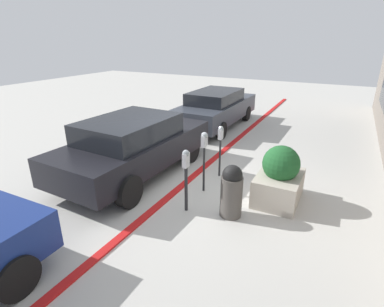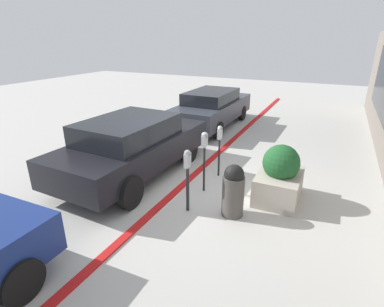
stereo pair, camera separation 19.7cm
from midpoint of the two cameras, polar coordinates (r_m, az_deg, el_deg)
name	(u,v)px [view 1 (the left image)]	position (r m, az deg, el deg)	size (l,w,h in m)	color
ground_plane	(187,185)	(7.46, -0.25, -6.10)	(40.00, 40.00, 0.00)	beige
curb_strip	(184,184)	(7.49, -0.80, -5.83)	(24.50, 0.16, 0.04)	red
parking_meter_nearest	(186,170)	(6.04, -0.23, -3.15)	(0.17, 0.14, 1.37)	#232326
parking_meter_second	(204,147)	(6.78, 3.17, 1.16)	(0.18, 0.15, 1.47)	#232326
parking_meter_middle	(220,140)	(7.63, 6.18, 2.52)	(0.15, 0.13, 1.37)	#232326
planter_box	(279,178)	(6.88, 17.10, -4.50)	(1.29, 0.92, 1.29)	#B2A899
parked_car_middle	(134,145)	(7.87, -10.34, 1.63)	(4.65, 2.13, 1.56)	black
parked_car_rear	(216,108)	(12.22, 5.13, 8.69)	(4.68, 1.82, 1.47)	#383D47
trash_bin	(232,191)	(6.10, 8.46, -7.05)	(0.45, 0.45, 1.11)	#514C47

